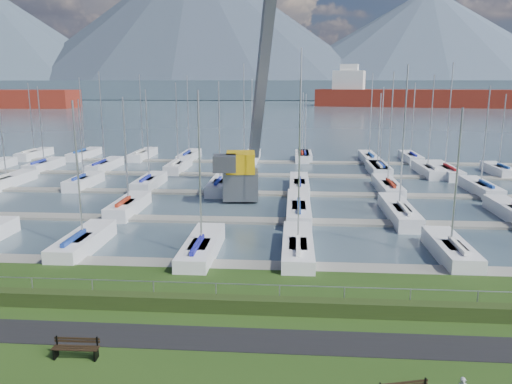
# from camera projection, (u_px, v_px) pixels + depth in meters

# --- Properties ---
(path) EXTENTS (160.00, 2.00, 0.04)m
(path) POSITION_uv_depth(u_px,v_px,m) (229.00, 339.00, 20.70)
(path) COLOR black
(path) RESTS_ON grass
(water) EXTENTS (800.00, 540.00, 0.20)m
(water) POSITION_uv_depth(u_px,v_px,m) (289.00, 103.00, 276.97)
(water) COLOR #425460
(hedge) EXTENTS (80.00, 0.70, 0.70)m
(hedge) POSITION_uv_depth(u_px,v_px,m) (236.00, 305.00, 23.16)
(hedge) COLOR #253413
(hedge) RESTS_ON grass
(fence) EXTENTS (80.00, 0.04, 0.04)m
(fence) POSITION_uv_depth(u_px,v_px,m) (237.00, 284.00, 23.36)
(fence) COLOR #999DA1
(fence) RESTS_ON grass
(foothill) EXTENTS (900.00, 80.00, 12.00)m
(foothill) POSITION_uv_depth(u_px,v_px,m) (290.00, 90.00, 343.79)
(foothill) COLOR #465866
(foothill) RESTS_ON water
(mountains) EXTENTS (1190.00, 360.00, 115.00)m
(mountains) POSITION_uv_depth(u_px,v_px,m) (301.00, 38.00, 407.24)
(mountains) COLOR #434D62
(mountains) RESTS_ON water
(docks) EXTENTS (90.00, 41.60, 0.25)m
(docks) POSITION_uv_depth(u_px,v_px,m) (267.00, 194.00, 48.99)
(docks) COLOR gray
(docks) RESTS_ON water
(bench_left) EXTENTS (1.81, 0.45, 0.85)m
(bench_left) POSITION_uv_depth(u_px,v_px,m) (76.00, 348.00, 19.22)
(bench_left) COLOR black
(bench_left) RESTS_ON grass
(crane) EXTENTS (6.06, 13.23, 22.35)m
(crane) POSITION_uv_depth(u_px,v_px,m) (247.00, 139.00, 46.56)
(crane) COLOR slate
(crane) RESTS_ON water
(cargo_ship_mid) EXTENTS (98.87, 38.08, 21.50)m
(cargo_ship_mid) POSITION_uv_depth(u_px,v_px,m) (414.00, 98.00, 228.31)
(cargo_ship_mid) COLOR maroon
(cargo_ship_mid) RESTS_ON water
(sailboat_fleet) EXTENTS (75.19, 49.39, 13.84)m
(sailboat_fleet) POSITION_uv_depth(u_px,v_px,m) (267.00, 132.00, 51.65)
(sailboat_fleet) COLOR #1B2797
(sailboat_fleet) RESTS_ON water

